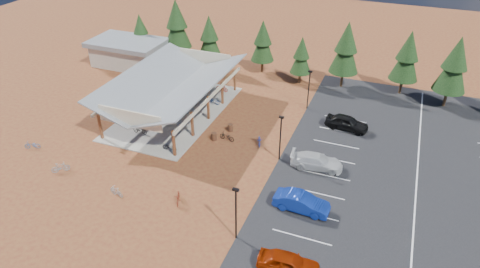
% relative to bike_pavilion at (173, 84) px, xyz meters
% --- Properties ---
extents(ground, '(140.00, 140.00, 0.00)m').
position_rel_bike_pavilion_xyz_m(ground, '(10.00, -7.00, -3.82)').
color(ground, maroon).
rests_on(ground, ground).
extents(asphalt_lot, '(27.00, 44.00, 0.04)m').
position_rel_bike_pavilion_xyz_m(asphalt_lot, '(28.50, -4.00, -3.80)').
color(asphalt_lot, black).
rests_on(asphalt_lot, ground).
extents(concrete_pad, '(10.60, 18.60, 0.10)m').
position_rel_bike_pavilion_xyz_m(concrete_pad, '(0.00, 0.00, -3.77)').
color(concrete_pad, gray).
rests_on(concrete_pad, ground).
extents(bike_pavilion, '(11.65, 19.40, 4.97)m').
position_rel_bike_pavilion_xyz_m(bike_pavilion, '(0.00, 0.00, 0.00)').
color(bike_pavilion, '#5A2419').
rests_on(bike_pavilion, concrete_pad).
extents(outbuilding, '(11.00, 7.00, 3.90)m').
position_rel_bike_pavilion_xyz_m(outbuilding, '(-14.00, 11.00, -1.80)').
color(outbuilding, '#ADA593').
rests_on(outbuilding, ground).
extents(lamp_post_0, '(0.50, 0.25, 5.14)m').
position_rel_bike_pavilion_xyz_m(lamp_post_0, '(15.00, -17.00, -0.85)').
color(lamp_post_0, black).
rests_on(lamp_post_0, ground).
extents(lamp_post_1, '(0.50, 0.25, 5.14)m').
position_rel_bike_pavilion_xyz_m(lamp_post_1, '(15.00, -5.00, -0.85)').
color(lamp_post_1, black).
rests_on(lamp_post_1, ground).
extents(lamp_post_2, '(0.50, 0.25, 5.14)m').
position_rel_bike_pavilion_xyz_m(lamp_post_2, '(15.00, 7.00, -0.85)').
color(lamp_post_2, black).
rests_on(lamp_post_2, ground).
extents(trash_bin_0, '(0.60, 0.60, 0.90)m').
position_rel_bike_pavilion_xyz_m(trash_bin_0, '(7.13, -4.03, -3.37)').
color(trash_bin_0, '#482919').
rests_on(trash_bin_0, ground).
extents(trash_bin_1, '(0.60, 0.60, 0.90)m').
position_rel_bike_pavilion_xyz_m(trash_bin_1, '(8.10, -1.61, -3.37)').
color(trash_bin_1, '#482919').
rests_on(trash_bin_1, ground).
extents(pine_0, '(2.97, 2.97, 6.93)m').
position_rel_bike_pavilion_xyz_m(pine_0, '(-13.79, 14.61, 0.40)').
color(pine_0, '#382314').
rests_on(pine_0, ground).
extents(pine_1, '(4.14, 4.14, 9.64)m').
position_rel_bike_pavilion_xyz_m(pine_1, '(-7.59, 15.21, 2.06)').
color(pine_1, '#382314').
rests_on(pine_1, ground).
extents(pine_2, '(3.47, 3.47, 8.08)m').
position_rel_bike_pavilion_xyz_m(pine_2, '(-1.76, 14.24, 1.11)').
color(pine_2, '#382314').
rests_on(pine_2, ground).
extents(pine_3, '(3.36, 3.36, 7.82)m').
position_rel_bike_pavilion_xyz_m(pine_3, '(5.95, 15.82, 0.95)').
color(pine_3, '#382314').
rests_on(pine_3, ground).
extents(pine_4, '(2.89, 2.89, 6.74)m').
position_rel_bike_pavilion_xyz_m(pine_4, '(12.14, 14.09, 0.28)').
color(pine_4, '#382314').
rests_on(pine_4, ground).
extents(pine_5, '(3.94, 3.94, 9.18)m').
position_rel_bike_pavilion_xyz_m(pine_5, '(17.83, 15.12, 1.78)').
color(pine_5, '#382314').
rests_on(pine_5, ground).
extents(pine_6, '(3.71, 3.71, 8.65)m').
position_rel_bike_pavilion_xyz_m(pine_6, '(25.57, 15.87, 1.46)').
color(pine_6, '#382314').
rests_on(pine_6, ground).
extents(pine_7, '(3.94, 3.94, 9.18)m').
position_rel_bike_pavilion_xyz_m(pine_7, '(31.06, 14.11, 1.78)').
color(pine_7, '#382314').
rests_on(pine_7, ground).
extents(bike_0, '(1.81, 0.68, 0.94)m').
position_rel_bike_pavilion_xyz_m(bike_0, '(-1.20, -5.99, -3.25)').
color(bike_0, black).
rests_on(bike_0, concrete_pad).
extents(bike_1, '(1.52, 0.57, 0.89)m').
position_rel_bike_pavilion_xyz_m(bike_1, '(-1.09, -3.59, -3.28)').
color(bike_1, gray).
rests_on(bike_1, concrete_pad).
extents(bike_2, '(1.97, 1.14, 0.98)m').
position_rel_bike_pavilion_xyz_m(bike_2, '(-1.68, 2.83, -3.23)').
color(bike_2, navy).
rests_on(bike_2, concrete_pad).
extents(bike_3, '(1.58, 0.89, 0.92)m').
position_rel_bike_pavilion_xyz_m(bike_3, '(-1.07, 6.45, -3.27)').
color(bike_3, maroon).
rests_on(bike_3, concrete_pad).
extents(bike_4, '(1.68, 0.60, 0.88)m').
position_rel_bike_pavilion_xyz_m(bike_4, '(3.65, -7.80, -3.28)').
color(bike_4, black).
rests_on(bike_4, concrete_pad).
extents(bike_5, '(1.57, 0.50, 0.93)m').
position_rel_bike_pavilion_xyz_m(bike_5, '(2.56, -2.93, -3.26)').
color(bike_5, '#999EA2').
rests_on(bike_5, concrete_pad).
extents(bike_6, '(1.81, 0.85, 0.91)m').
position_rel_bike_pavilion_xyz_m(bike_6, '(3.56, 3.70, -3.27)').
color(bike_6, navy).
rests_on(bike_6, concrete_pad).
extents(bike_7, '(1.80, 0.65, 1.06)m').
position_rel_bike_pavilion_xyz_m(bike_7, '(3.12, 7.40, -3.20)').
color(bike_7, '#9D1509').
rests_on(bike_7, concrete_pad).
extents(bike_9, '(1.62, 1.57, 1.06)m').
position_rel_bike_pavilion_xyz_m(bike_9, '(-4.61, -15.01, -3.30)').
color(bike_9, gray).
rests_on(bike_9, ground).
extents(bike_10, '(1.75, 1.21, 0.87)m').
position_rel_bike_pavilion_xyz_m(bike_10, '(-10.39, -12.78, -3.39)').
color(bike_10, '#255692').
rests_on(bike_10, ground).
extents(bike_11, '(1.17, 1.84, 1.07)m').
position_rel_bike_pavilion_xyz_m(bike_11, '(8.49, -14.82, -3.29)').
color(bike_11, maroon).
rests_on(bike_11, ground).
extents(bike_13, '(1.68, 0.80, 0.98)m').
position_rel_bike_pavilion_xyz_m(bike_13, '(2.73, -16.06, -3.34)').
color(bike_13, '#A0A4A9').
rests_on(bike_13, ground).
extents(bike_14, '(1.27, 2.01, 1.00)m').
position_rel_bike_pavilion_xyz_m(bike_14, '(12.15, -3.04, -3.32)').
color(bike_14, navy).
rests_on(bike_14, ground).
extents(bike_16, '(1.92, 0.91, 0.97)m').
position_rel_bike_pavilion_xyz_m(bike_16, '(8.49, -3.58, -3.34)').
color(bike_16, black).
rests_on(bike_16, ground).
extents(car_0, '(4.80, 2.22, 1.59)m').
position_rel_bike_pavilion_xyz_m(car_0, '(19.90, -18.71, -2.99)').
color(car_0, '#8C2103').
rests_on(car_0, asphalt_lot).
extents(car_1, '(4.99, 1.86, 1.63)m').
position_rel_bike_pavilion_xyz_m(car_1, '(19.09, -11.75, -2.97)').
color(car_1, navy).
rests_on(car_1, asphalt_lot).
extents(car_3, '(5.41, 2.67, 1.51)m').
position_rel_bike_pavilion_xyz_m(car_3, '(18.92, -5.05, -3.03)').
color(car_3, silver).
rests_on(car_3, asphalt_lot).
extents(car_4, '(5.08, 2.50, 1.67)m').
position_rel_bike_pavilion_xyz_m(car_4, '(20.45, 3.71, -2.95)').
color(car_4, black).
rests_on(car_4, asphalt_lot).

